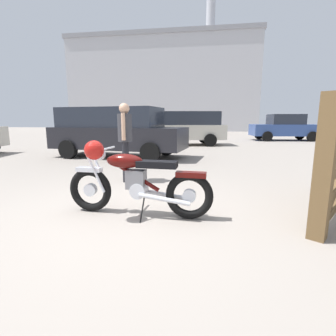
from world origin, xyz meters
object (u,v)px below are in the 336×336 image
at_px(vintage_motorcycle, 133,181).
at_px(bystander, 125,134).
at_px(pale_sedan_back, 116,131).
at_px(dark_sedan_left, 181,127).
at_px(blue_hatchback_right, 285,127).

xyz_separation_m(vintage_motorcycle, bystander, (-0.71, 1.97, 0.53)).
xyz_separation_m(vintage_motorcycle, pale_sedan_back, (-2.15, 5.55, 0.45)).
distance_m(vintage_motorcycle, pale_sedan_back, 5.97).
bearing_deg(vintage_motorcycle, pale_sedan_back, -64.61).
relative_size(vintage_motorcycle, pale_sedan_back, 0.42).
relative_size(vintage_motorcycle, bystander, 1.25).
bearing_deg(dark_sedan_left, blue_hatchback_right, -157.50).
bearing_deg(vintage_motorcycle, bystander, -65.98).
bearing_deg(blue_hatchback_right, dark_sedan_left, 27.55).
distance_m(bystander, dark_sedan_left, 8.37).
xyz_separation_m(bystander, blue_hatchback_right, (6.85, 12.34, -0.18)).
xyz_separation_m(vintage_motorcycle, blue_hatchback_right, (6.14, 14.31, 0.34)).
bearing_deg(dark_sedan_left, vintage_motorcycle, 81.82).
relative_size(dark_sedan_left, pale_sedan_back, 1.00).
bearing_deg(bystander, dark_sedan_left, -101.73).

